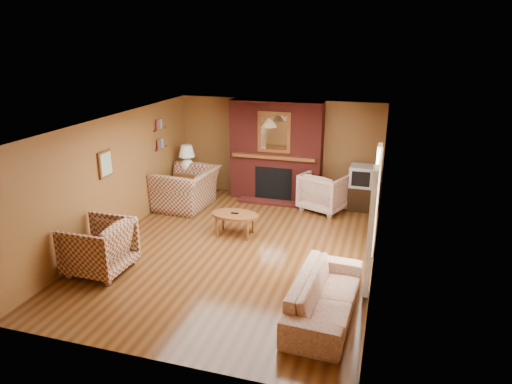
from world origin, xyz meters
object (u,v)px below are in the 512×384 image
(crt_tv, at_px, (361,176))
(plaid_loveseat, at_px, (187,188))
(floral_sofa, at_px, (325,295))
(fireplace, at_px, (276,152))
(tv_stand, at_px, (360,198))
(coffee_table, at_px, (235,216))
(plaid_armchair, at_px, (99,247))
(table_lamp, at_px, (187,157))
(floral_armchair, at_px, (325,191))
(side_table, at_px, (188,184))

(crt_tv, bearing_deg, plaid_loveseat, -166.02)
(floral_sofa, bearing_deg, fireplace, 25.40)
(tv_stand, bearing_deg, plaid_loveseat, -166.61)
(floral_sofa, bearing_deg, coffee_table, 46.56)
(floral_sofa, distance_m, tv_stand, 4.45)
(floral_sofa, xyz_separation_m, coffee_table, (-2.14, 2.26, 0.10))
(plaid_armchair, height_order, coffee_table, plaid_armchair)
(plaid_loveseat, height_order, table_lamp, table_lamp)
(fireplace, height_order, floral_armchair, fireplace)
(crt_tv, bearing_deg, plaid_armchair, -133.21)
(fireplace, relative_size, table_lamp, 3.63)
(table_lamp, distance_m, crt_tv, 4.17)
(fireplace, height_order, table_lamp, fireplace)
(plaid_armchair, height_order, floral_armchair, plaid_armchair)
(table_lamp, bearing_deg, plaid_armchair, -87.80)
(side_table, distance_m, crt_tv, 4.19)
(plaid_armchair, bearing_deg, table_lamp, -176.68)
(coffee_table, distance_m, tv_stand, 3.17)
(fireplace, bearing_deg, tv_stand, -5.15)
(fireplace, xyz_separation_m, table_lamp, (-2.10, -0.53, -0.15))
(table_lamp, height_order, crt_tv, table_lamp)
(tv_stand, distance_m, crt_tv, 0.52)
(plaid_armchair, height_order, tv_stand, plaid_armchair)
(plaid_armchair, relative_size, crt_tv, 1.89)
(table_lamp, bearing_deg, side_table, -90.00)
(coffee_table, height_order, table_lamp, table_lamp)
(coffee_table, distance_m, side_table, 2.62)
(fireplace, bearing_deg, crt_tv, -5.30)
(fireplace, bearing_deg, side_table, -165.71)
(floral_armchair, bearing_deg, plaid_loveseat, 35.19)
(side_table, relative_size, crt_tv, 1.25)
(tv_stand, xyz_separation_m, crt_tv, (0.00, -0.01, 0.52))
(fireplace, bearing_deg, floral_sofa, -67.70)
(fireplace, distance_m, plaid_armchair, 4.91)
(side_table, relative_size, tv_stand, 1.16)
(plaid_loveseat, distance_m, coffee_table, 2.02)
(plaid_armchair, bearing_deg, tv_stand, 137.95)
(table_lamp, xyz_separation_m, crt_tv, (4.15, 0.34, -0.22))
(fireplace, xyz_separation_m, tv_stand, (2.05, -0.18, -0.90))
(coffee_table, height_order, crt_tv, crt_tv)
(crt_tv, bearing_deg, coffee_table, -136.35)
(fireplace, bearing_deg, table_lamp, -165.71)
(floral_armchair, bearing_deg, floral_sofa, 120.75)
(coffee_table, xyz_separation_m, side_table, (-1.86, 1.84, -0.07))
(floral_armchair, distance_m, crt_tv, 0.89)
(plaid_armchair, bearing_deg, plaid_loveseat, 179.38)
(coffee_table, height_order, side_table, side_table)
(tv_stand, bearing_deg, side_table, -175.85)
(fireplace, height_order, plaid_armchair, fireplace)
(floral_sofa, bearing_deg, floral_armchair, 11.59)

